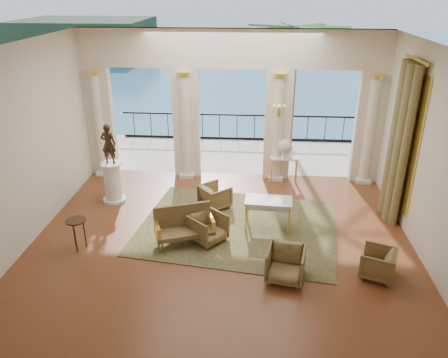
# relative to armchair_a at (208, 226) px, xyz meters

# --- Properties ---
(floor) EXTENTS (9.00, 9.00, 0.00)m
(floor) POSITION_rel_armchair_a_xyz_m (0.32, 0.08, -0.38)
(floor) COLOR #491E0B
(floor) RESTS_ON ground
(room_walls) EXTENTS (9.00, 9.00, 9.00)m
(room_walls) POSITION_rel_armchair_a_xyz_m (0.32, -1.04, 2.50)
(room_walls) COLOR beige
(room_walls) RESTS_ON ground
(arcade) EXTENTS (9.00, 0.56, 4.50)m
(arcade) POSITION_rel_armchair_a_xyz_m (0.32, 3.90, 2.21)
(arcade) COLOR #F7E4C9
(arcade) RESTS_ON ground
(terrace) EXTENTS (10.00, 3.60, 0.10)m
(terrace) POSITION_rel_armchair_a_xyz_m (0.32, 5.88, -0.43)
(terrace) COLOR #AA9F8D
(terrace) RESTS_ON ground
(balustrade) EXTENTS (9.00, 0.06, 1.03)m
(balustrade) POSITION_rel_armchair_a_xyz_m (0.32, 7.48, 0.03)
(balustrade) COLOR black
(balustrade) RESTS_ON terrace
(palm_tree) EXTENTS (2.00, 2.00, 4.50)m
(palm_tree) POSITION_rel_armchair_a_xyz_m (2.32, 6.68, 3.71)
(palm_tree) COLOR #4C3823
(palm_tree) RESTS_ON terrace
(headland) EXTENTS (22.00, 18.00, 6.00)m
(headland) POSITION_rel_armchair_a_xyz_m (-29.68, 70.08, -3.38)
(headland) COLOR black
(headland) RESTS_ON sea
(sea) EXTENTS (160.00, 160.00, 0.00)m
(sea) POSITION_rel_armchair_a_xyz_m (0.32, 60.08, -6.38)
(sea) COLOR teal
(sea) RESTS_ON ground
(curtain) EXTENTS (0.33, 1.40, 4.09)m
(curtain) POSITION_rel_armchair_a_xyz_m (4.60, 1.58, 1.64)
(curtain) COLOR brown
(curtain) RESTS_ON ground
(window_frame) EXTENTS (0.04, 1.60, 3.40)m
(window_frame) POSITION_rel_armchair_a_xyz_m (4.79, 1.58, 1.72)
(window_frame) COLOR #EBC04D
(window_frame) RESTS_ON room_walls
(wall_sconce) EXTENTS (0.30, 0.11, 0.33)m
(wall_sconce) POSITION_rel_armchair_a_xyz_m (1.72, 3.59, 1.85)
(wall_sconce) COLOR #EBC04D
(wall_sconce) RESTS_ON arcade
(rug) EXTENTS (5.31, 4.40, 0.02)m
(rug) POSITION_rel_armchair_a_xyz_m (0.68, 0.68, -0.37)
(rug) COLOR #2C3418
(rug) RESTS_ON ground
(armchair_a) EXTENTS (1.00, 1.00, 0.75)m
(armchair_a) POSITION_rel_armchair_a_xyz_m (0.00, 0.00, 0.00)
(armchair_a) COLOR #4F3820
(armchair_a) RESTS_ON ground
(armchair_b) EXTENTS (0.87, 0.83, 0.78)m
(armchair_b) POSITION_rel_armchair_a_xyz_m (1.76, -1.36, 0.01)
(armchair_b) COLOR #4F3820
(armchair_b) RESTS_ON ground
(armchair_c) EXTENTS (0.83, 0.86, 0.69)m
(armchair_c) POSITION_rel_armchair_a_xyz_m (3.68, -1.12, -0.03)
(armchair_c) COLOR #4F3820
(armchair_c) RESTS_ON ground
(armchair_d) EXTENTS (0.96, 0.97, 0.73)m
(armchair_d) POSITION_rel_armchair_a_xyz_m (0.00, 1.71, -0.01)
(armchair_d) COLOR #4F3820
(armchair_d) RESTS_ON ground
(settee) EXTENTS (1.48, 1.02, 0.90)m
(settee) POSITION_rel_armchair_a_xyz_m (-0.56, -0.08, 0.07)
(settee) COLOR #4F3820
(settee) RESTS_ON ground
(game_table) EXTENTS (1.19, 0.70, 0.79)m
(game_table) POSITION_rel_armchair_a_xyz_m (1.42, 0.69, 0.33)
(game_table) COLOR #A5C4D4
(game_table) RESTS_ON ground
(pedestal) EXTENTS (0.63, 0.63, 1.15)m
(pedestal) POSITION_rel_armchair_a_xyz_m (-2.88, 1.88, 0.18)
(pedestal) COLOR silver
(pedestal) RESTS_ON ground
(statue) EXTENTS (0.41, 0.27, 1.11)m
(statue) POSITION_rel_armchair_a_xyz_m (-2.88, 1.88, 1.33)
(statue) COLOR black
(statue) RESTS_ON pedestal
(console_table) EXTENTS (0.88, 0.41, 0.81)m
(console_table) POSITION_rel_armchair_a_xyz_m (1.96, 3.54, 0.30)
(console_table) COLOR silver
(console_table) RESTS_ON ground
(urn) EXTENTS (0.44, 0.44, 0.58)m
(urn) POSITION_rel_armchair_a_xyz_m (1.96, 3.54, 0.76)
(urn) COLOR silver
(urn) RESTS_ON console_table
(side_table) EXTENTS (0.46, 0.46, 0.75)m
(side_table) POSITION_rel_armchair_a_xyz_m (-2.94, -0.58, 0.27)
(side_table) COLOR black
(side_table) RESTS_ON ground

